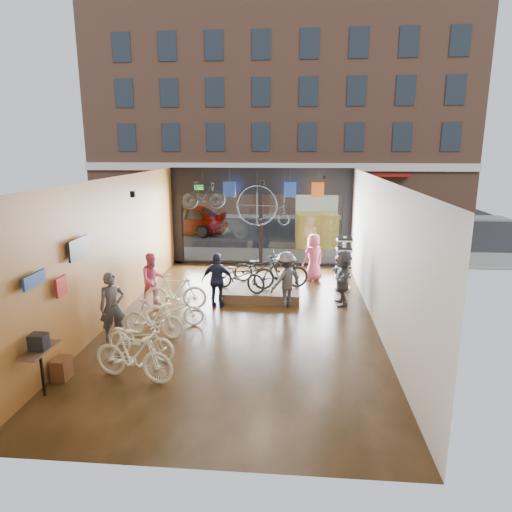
# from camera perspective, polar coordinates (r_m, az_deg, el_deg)

# --- Properties ---
(ground_plane) EXTENTS (7.00, 12.00, 0.04)m
(ground_plane) POSITION_cam_1_polar(r_m,az_deg,el_deg) (12.58, -1.56, -7.95)
(ground_plane) COLOR black
(ground_plane) RESTS_ON ground
(ceiling) EXTENTS (7.00, 12.00, 0.04)m
(ceiling) POSITION_cam_1_polar(r_m,az_deg,el_deg) (11.73, -1.68, 9.79)
(ceiling) COLOR black
(ceiling) RESTS_ON ground
(wall_left) EXTENTS (0.04, 12.00, 3.80)m
(wall_left) POSITION_cam_1_polar(r_m,az_deg,el_deg) (12.89, -17.36, 0.89)
(wall_left) COLOR #A55F36
(wall_left) RESTS_ON ground
(wall_right) EXTENTS (0.04, 12.00, 3.80)m
(wall_right) POSITION_cam_1_polar(r_m,az_deg,el_deg) (12.12, 15.14, 0.26)
(wall_right) COLOR beige
(wall_right) RESTS_ON ground
(wall_back) EXTENTS (7.00, 0.04, 3.80)m
(wall_back) POSITION_cam_1_polar(r_m,az_deg,el_deg) (6.36, -8.02, -11.50)
(wall_back) COLOR beige
(wall_back) RESTS_ON ground
(storefront) EXTENTS (7.00, 0.26, 3.80)m
(storefront) POSITION_cam_1_polar(r_m,az_deg,el_deg) (17.88, 0.61, 4.87)
(storefront) COLOR black
(storefront) RESTS_ON ground
(exit_sign) EXTENTS (0.35, 0.06, 0.18)m
(exit_sign) POSITION_cam_1_polar(r_m,az_deg,el_deg) (17.97, -7.15, 8.51)
(exit_sign) COLOR #198C26
(exit_sign) RESTS_ON storefront
(street_road) EXTENTS (30.00, 18.00, 0.02)m
(street_road) POSITION_cam_1_polar(r_m,az_deg,el_deg) (27.05, 2.08, 3.71)
(street_road) COLOR black
(street_road) RESTS_ON ground
(sidewalk_near) EXTENTS (30.00, 2.40, 0.12)m
(sidewalk_near) POSITION_cam_1_polar(r_m,az_deg,el_deg) (19.41, 0.87, 0.02)
(sidewalk_near) COLOR slate
(sidewalk_near) RESTS_ON ground
(sidewalk_far) EXTENTS (30.00, 2.00, 0.12)m
(sidewalk_far) POSITION_cam_1_polar(r_m,az_deg,el_deg) (30.99, 2.48, 5.08)
(sidewalk_far) COLOR slate
(sidewalk_far) RESTS_ON ground
(opposite_building) EXTENTS (26.00, 5.00, 14.00)m
(opposite_building) POSITION_cam_1_polar(r_m,az_deg,el_deg) (33.24, 2.81, 17.64)
(opposite_building) COLOR brown
(opposite_building) RESTS_ON ground
(street_car) EXTENTS (4.79, 1.93, 1.63)m
(street_car) POSITION_cam_1_polar(r_m,az_deg,el_deg) (24.68, -9.25, 4.54)
(street_car) COLOR gray
(street_car) RESTS_ON street_road
(box_truck) EXTENTS (1.98, 5.95, 2.34)m
(box_truck) POSITION_cam_1_polar(r_m,az_deg,el_deg) (22.90, 7.43, 4.81)
(box_truck) COLOR silver
(box_truck) RESTS_ON street_road
(floor_bike_1) EXTENTS (1.86, 0.92, 1.07)m
(floor_bike_1) POSITION_cam_1_polar(r_m,az_deg,el_deg) (9.61, -15.08, -11.83)
(floor_bike_1) COLOR white
(floor_bike_1) RESTS_ON ground_plane
(floor_bike_2) EXTENTS (1.75, 0.97, 0.87)m
(floor_bike_2) POSITION_cam_1_polar(r_m,az_deg,el_deg) (10.52, -14.21, -10.10)
(floor_bike_2) COLOR white
(floor_bike_2) RESTS_ON ground_plane
(floor_bike_3) EXTENTS (1.66, 0.75, 0.96)m
(floor_bike_3) POSITION_cam_1_polar(r_m,az_deg,el_deg) (11.54, -12.72, -7.64)
(floor_bike_3) COLOR white
(floor_bike_3) RESTS_ON ground_plane
(floor_bike_4) EXTENTS (1.60, 0.60, 0.83)m
(floor_bike_4) POSITION_cam_1_polar(r_m,az_deg,el_deg) (12.21, -10.25, -6.65)
(floor_bike_4) COLOR white
(floor_bike_4) RESTS_ON ground_plane
(floor_bike_5) EXTENTS (1.83, 0.74, 1.07)m
(floor_bike_5) POSITION_cam_1_polar(r_m,az_deg,el_deg) (13.29, -10.05, -4.44)
(floor_bike_5) COLOR white
(floor_bike_5) RESTS_ON ground_plane
(display_platform) EXTENTS (2.40, 1.80, 0.30)m
(display_platform) POSITION_cam_1_polar(r_m,az_deg,el_deg) (14.38, 0.64, -4.45)
(display_platform) COLOR #4A3A23
(display_platform) RESTS_ON ground_plane
(display_bike_left) EXTENTS (1.92, 1.45, 0.97)m
(display_bike_left) POSITION_cam_1_polar(r_m,az_deg,el_deg) (13.85, -2.08, -2.41)
(display_bike_left) COLOR black
(display_bike_left) RESTS_ON display_platform
(display_bike_mid) EXTENTS (1.82, 0.98, 1.05)m
(display_bike_mid) POSITION_cam_1_polar(r_m,az_deg,el_deg) (14.05, 3.12, -2.02)
(display_bike_mid) COLOR black
(display_bike_mid) RESTS_ON display_platform
(display_bike_right) EXTENTS (1.86, 1.00, 0.93)m
(display_bike_right) POSITION_cam_1_polar(r_m,az_deg,el_deg) (14.87, 0.62, -1.36)
(display_bike_right) COLOR black
(display_bike_right) RESTS_ON display_platform
(customer_0) EXTENTS (0.73, 0.67, 1.68)m
(customer_0) POSITION_cam_1_polar(r_m,az_deg,el_deg) (11.54, -17.51, -6.05)
(customer_0) COLOR #3F3F44
(customer_0) RESTS_ON ground_plane
(customer_1) EXTENTS (0.97, 0.92, 1.58)m
(customer_1) POSITION_cam_1_polar(r_m,az_deg,el_deg) (13.73, -12.73, -2.87)
(customer_1) COLOR #CC4C72
(customer_1) RESTS_ON ground_plane
(customer_2) EXTENTS (0.97, 0.45, 1.62)m
(customer_2) POSITION_cam_1_polar(r_m,az_deg,el_deg) (13.25, -4.82, -3.08)
(customer_2) COLOR #161C33
(customer_2) RESTS_ON ground_plane
(customer_3) EXTENTS (1.19, 1.17, 1.64)m
(customer_3) POSITION_cam_1_polar(r_m,az_deg,el_deg) (13.27, 3.74, -2.98)
(customer_3) COLOR #3F3F44
(customer_3) RESTS_ON ground_plane
(customer_4) EXTENTS (0.96, 0.88, 1.65)m
(customer_4) POSITION_cam_1_polar(r_m,az_deg,el_deg) (16.02, 7.19, -0.17)
(customer_4) COLOR #CC4C72
(customer_4) RESTS_ON ground_plane
(customer_5) EXTENTS (0.57, 1.55, 1.64)m
(customer_5) POSITION_cam_1_polar(r_m,az_deg,el_deg) (13.68, 10.73, -2.68)
(customer_5) COLOR #3F3F44
(customer_5) RESTS_ON ground_plane
(sunglasses_rack) EXTENTS (0.53, 0.44, 1.78)m
(sunglasses_rack) POSITION_cam_1_polar(r_m,az_deg,el_deg) (15.09, 10.91, -0.91)
(sunglasses_rack) COLOR white
(sunglasses_rack) RESTS_ON ground_plane
(wall_merch) EXTENTS (0.40, 2.40, 2.60)m
(wall_merch) POSITION_cam_1_polar(r_m,az_deg,el_deg) (9.96, -23.94, -6.91)
(wall_merch) COLOR navy
(wall_merch) RESTS_ON wall_left
(penny_farthing) EXTENTS (1.83, 0.06, 1.46)m
(penny_farthing) POSITION_cam_1_polar(r_m,az_deg,el_deg) (16.32, 1.19, 6.17)
(penny_farthing) COLOR black
(penny_farthing) RESTS_ON ceiling
(hung_bike) EXTENTS (1.64, 0.87, 0.95)m
(hung_bike) POSITION_cam_1_polar(r_m,az_deg,el_deg) (16.24, -6.64, 7.56)
(hung_bike) COLOR black
(hung_bike) RESTS_ON ceiling
(jersey_left) EXTENTS (0.45, 0.03, 0.55)m
(jersey_left) POSITION_cam_1_polar(r_m,az_deg,el_deg) (17.08, -3.37, 8.33)
(jersey_left) COLOR #1E3F99
(jersey_left) RESTS_ON ceiling
(jersey_mid) EXTENTS (0.45, 0.03, 0.55)m
(jersey_mid) POSITION_cam_1_polar(r_m,az_deg,el_deg) (16.90, 4.27, 8.26)
(jersey_mid) COLOR #1E3F99
(jersey_mid) RESTS_ON ceiling
(jersey_right) EXTENTS (0.45, 0.03, 0.55)m
(jersey_right) POSITION_cam_1_polar(r_m,az_deg,el_deg) (16.91, 7.72, 8.19)
(jersey_right) COLOR #CC5919
(jersey_right) RESTS_ON ceiling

